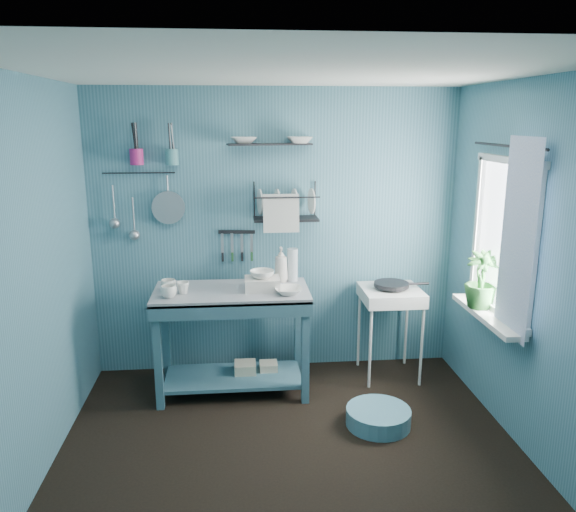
{
  "coord_description": "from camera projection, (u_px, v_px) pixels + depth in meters",
  "views": [
    {
      "loc": [
        -0.34,
        -3.35,
        2.23
      ],
      "look_at": [
        0.05,
        0.85,
        1.2
      ],
      "focal_mm": 35.0,
      "sensor_mm": 36.0,
      "label": 1
    }
  ],
  "objects": [
    {
      "name": "storage_tin_large",
      "position": [
        245.0,
        375.0,
        4.78
      ],
      "size": [
        0.18,
        0.18,
        0.22
      ],
      "primitive_type": "cube",
      "color": "tan",
      "rests_on": "floor"
    },
    {
      "name": "wall_back",
      "position": [
        276.0,
        233.0,
        4.95
      ],
      "size": [
        3.2,
        0.0,
        3.2
      ],
      "primitive_type": "plane",
      "rotation": [
        1.57,
        0.0,
        0.0
      ],
      "color": "#3D6D7D",
      "rests_on": "ground"
    },
    {
      "name": "potted_plant",
      "position": [
        481.0,
        280.0,
        4.24
      ],
      "size": [
        0.32,
        0.32,
        0.44
      ],
      "primitive_type": "imported",
      "rotation": [
        0.0,
        0.0,
        -0.36
      ],
      "color": "#245C25",
      "rests_on": "windowsill"
    },
    {
      "name": "wall_front",
      "position": [
        333.0,
        395.0,
        2.05
      ],
      "size": [
        3.2,
        0.0,
        3.2
      ],
      "primitive_type": "plane",
      "rotation": [
        -1.57,
        0.0,
        0.0
      ],
      "color": "#3D6D7D",
      "rests_on": "ground"
    },
    {
      "name": "knife_strip",
      "position": [
        237.0,
        232.0,
        4.89
      ],
      "size": [
        0.32,
        0.05,
        0.03
      ],
      "primitive_type": "cube",
      "rotation": [
        0.0,
        0.0,
        -0.09
      ],
      "color": "black",
      "rests_on": "wall_back"
    },
    {
      "name": "wash_tub",
      "position": [
        262.0,
        284.0,
        4.53
      ],
      "size": [
        0.28,
        0.22,
        0.1
      ],
      "primitive_type": "cube",
      "color": "silver",
      "rests_on": "work_counter"
    },
    {
      "name": "utensil_cup_magenta",
      "position": [
        137.0,
        157.0,
        4.61
      ],
      "size": [
        0.11,
        0.11,
        0.13
      ],
      "primitive_type": "cylinder",
      "color": "#B1206B",
      "rests_on": "wall_back"
    },
    {
      "name": "ceiling",
      "position": [
        293.0,
        71.0,
        3.2
      ],
      "size": [
        3.2,
        3.2,
        0.0
      ],
      "primitive_type": "plane",
      "rotation": [
        3.14,
        0.0,
        0.0
      ],
      "color": "silver",
      "rests_on": "ground"
    },
    {
      "name": "mug_right",
      "position": [
        168.0,
        286.0,
        4.48
      ],
      "size": [
        0.17,
        0.17,
        0.1
      ],
      "primitive_type": "imported",
      "rotation": [
        0.0,
        0.0,
        1.05
      ],
      "color": "white",
      "rests_on": "work_counter"
    },
    {
      "name": "tub_bowl",
      "position": [
        262.0,
        274.0,
        4.51
      ],
      "size": [
        0.2,
        0.19,
        0.06
      ],
      "primitive_type": "imported",
      "color": "white",
      "rests_on": "wash_tub"
    },
    {
      "name": "shelf_bowl_left",
      "position": [
        244.0,
        144.0,
        4.65
      ],
      "size": [
        0.24,
        0.24,
        0.05
      ],
      "primitive_type": "imported",
      "rotation": [
        0.0,
        0.0,
        0.11
      ],
      "color": "white",
      "rests_on": "upper_shelf"
    },
    {
      "name": "utensil_cup_teal",
      "position": [
        172.0,
        157.0,
        4.64
      ],
      "size": [
        0.11,
        0.11,
        0.13
      ],
      "primitive_type": "cylinder",
      "color": "teal",
      "rests_on": "wall_back"
    },
    {
      "name": "curtain_rod",
      "position": [
        507.0,
        146.0,
        3.88
      ],
      "size": [
        0.02,
        1.05,
        0.02
      ],
      "primitive_type": "cylinder",
      "rotation": [
        1.57,
        0.0,
        0.0
      ],
      "color": "black",
      "rests_on": "wall_right"
    },
    {
      "name": "storage_tin_small",
      "position": [
        269.0,
        373.0,
        4.83
      ],
      "size": [
        0.15,
        0.15,
        0.2
      ],
      "primitive_type": "cube",
      "color": "tan",
      "rests_on": "floor"
    },
    {
      "name": "upper_shelf",
      "position": [
        270.0,
        144.0,
        4.67
      ],
      "size": [
        0.72,
        0.27,
        0.01
      ],
      "primitive_type": "cube",
      "rotation": [
        0.0,
        0.0,
        0.13
      ],
      "color": "black",
      "rests_on": "wall_back"
    },
    {
      "name": "mug_left",
      "position": [
        169.0,
        292.0,
        4.33
      ],
      "size": [
        0.12,
        0.12,
        0.1
      ],
      "primitive_type": "imported",
      "color": "white",
      "rests_on": "work_counter"
    },
    {
      "name": "curtain",
      "position": [
        517.0,
        240.0,
        3.73
      ],
      "size": [
        0.0,
        1.35,
        1.35
      ],
      "primitive_type": "plane",
      "rotation": [
        1.57,
        0.0,
        1.57
      ],
      "color": "white",
      "rests_on": "wall_right"
    },
    {
      "name": "windowsill",
      "position": [
        487.0,
        315.0,
        4.17
      ],
      "size": [
        0.16,
        0.95,
        0.04
      ],
      "primitive_type": "cube",
      "color": "white",
      "rests_on": "wall_right"
    },
    {
      "name": "wall_right",
      "position": [
        537.0,
        274.0,
        3.64
      ],
      "size": [
        0.0,
        3.0,
        3.0
      ],
      "primitive_type": "plane",
      "rotation": [
        1.57,
        0.0,
        -1.57
      ],
      "color": "#3D6D7D",
      "rests_on": "ground"
    },
    {
      "name": "mug_mid",
      "position": [
        183.0,
        288.0,
        4.44
      ],
      "size": [
        0.14,
        0.14,
        0.09
      ],
      "primitive_type": "imported",
      "rotation": [
        0.0,
        0.0,
        0.52
      ],
      "color": "white",
      "rests_on": "work_counter"
    },
    {
      "name": "dish_rack",
      "position": [
        286.0,
        201.0,
        4.76
      ],
      "size": [
        0.57,
        0.28,
        0.32
      ],
      "primitive_type": "cube",
      "rotation": [
        0.0,
        0.0,
        0.08
      ],
      "color": "black",
      "rests_on": "wall_back"
    },
    {
      "name": "frying_pan",
      "position": [
        391.0,
        284.0,
        4.83
      ],
      "size": [
        0.3,
        0.3,
        0.03
      ],
      "primitive_type": "cylinder",
      "color": "black",
      "rests_on": "hotplate_stand"
    },
    {
      "name": "window_glass",
      "position": [
        505.0,
        238.0,
        4.04
      ],
      "size": [
        0.0,
        1.1,
        1.1
      ],
      "primitive_type": "plane",
      "rotation": [
        1.57,
        0.0,
        1.57
      ],
      "color": "white",
      "rests_on": "wall_right"
    },
    {
      "name": "wall_left",
      "position": [
        27.0,
        287.0,
        3.36
      ],
      "size": [
        0.0,
        3.0,
        3.0
      ],
      "primitive_type": "plane",
      "rotation": [
        1.57,
        0.0,
        1.57
      ],
      "color": "#3D6D7D",
      "rests_on": "ground"
    },
    {
      "name": "colander",
      "position": [
        168.0,
        208.0,
        4.76
      ],
      "size": [
        0.28,
        0.03,
        0.28
      ],
      "primitive_type": "cylinder",
      "rotation": [
        1.54,
        0.0,
        0.0
      ],
      "color": "#A1A4A9",
      "rests_on": "wall_back"
    },
    {
      "name": "work_counter",
      "position": [
        233.0,
        341.0,
        4.65
      ],
      "size": [
        1.33,
        0.79,
        0.89
      ],
      "primitive_type": "cube",
      "rotation": [
        0.0,
        0.0,
        -0.14
      ],
      "color": "#345E6D",
      "rests_on": "floor"
    },
    {
      "name": "hotplate_stand",
      "position": [
        389.0,
        332.0,
        4.94
      ],
      "size": [
        0.59,
        0.59,
        0.81
      ],
      "primitive_type": "cube",
      "rotation": [
        0.0,
        0.0,
        -0.18
      ],
      "color": "white",
      "rests_on": "floor"
    },
    {
      "name": "shelf_bowl_right",
      "position": [
        300.0,
        147.0,
        4.69
      ],
      "size": [
        0.22,
        0.22,
        0.05
      ],
      "primitive_type": "imported",
      "rotation": [
        0.0,
        0.0,
        -0.02
      ],
      "color": "white",
      "rests_on": "upper_shelf"
    },
    {
      "name": "floor_basin",
      "position": [
        378.0,
        417.0,
        4.19
      ],
      "size": [
        0.48,
        0.48,
        0.13
      ],
      "primitive_type": "cylinder",
      "color": "teal",
      "rests_on": "floor"
    },
    {
      "name": "floor",
      "position": [
        292.0,
        458.0,
        3.8
      ],
      "size": [
        3.2,
        3.2,
        0.0
      ],
      "primitive_type": "plane",
      "color": "black",
      "rests_on": "ground"
    },
    {
      "name": "counter_bowl",
      "position": [
        288.0,
        291.0,
        4.43
      ],
      "size": [
        0.22,
        0.22,
        0.05
      ],
      "primitive_type": "imported",
      "color": "white",
      "rests_on": "work_counter"
    },
    {
      "name": "ladle_outer",
      "position": [
        114.0,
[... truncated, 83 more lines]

